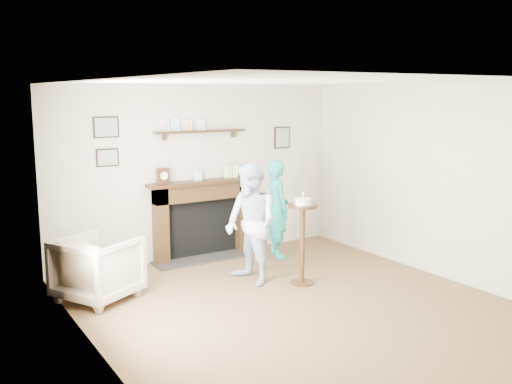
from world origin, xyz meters
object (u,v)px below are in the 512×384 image
at_px(man, 251,282).
at_px(woman, 277,256).
at_px(pedestal_table, 303,228).
at_px(armchair, 100,299).

xyz_separation_m(man, woman, (0.96, 0.82, 0.00)).
bearing_deg(man, pedestal_table, 51.28).
bearing_deg(man, armchair, -107.17).
height_order(man, pedestal_table, pedestal_table).
distance_m(man, woman, 1.26).
bearing_deg(woman, man, 143.82).
height_order(woman, pedestal_table, pedestal_table).
distance_m(man, pedestal_table, 0.97).
xyz_separation_m(woman, pedestal_table, (-0.43, -1.19, 0.72)).
height_order(armchair, pedestal_table, pedestal_table).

